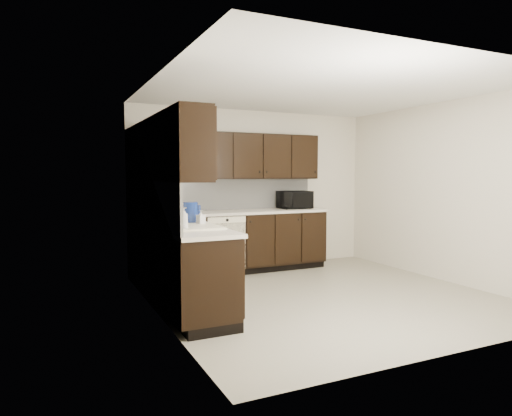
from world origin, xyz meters
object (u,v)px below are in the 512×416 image
at_px(microwave, 295,200).
at_px(blue_pitcher, 191,213).
at_px(storage_bin, 164,211).
at_px(toaster_oven, 147,205).
at_px(sink, 190,232).

height_order(microwave, blue_pitcher, microwave).
xyz_separation_m(storage_bin, blue_pitcher, (0.11, -0.79, 0.03)).
distance_m(storage_bin, blue_pitcher, 0.80).
bearing_deg(toaster_oven, storage_bin, -86.07).
height_order(microwave, storage_bin, microwave).
bearing_deg(sink, toaster_oven, 92.21).
height_order(storage_bin, blue_pitcher, blue_pitcher).
distance_m(microwave, blue_pitcher, 2.65).
xyz_separation_m(sink, microwave, (2.28, 1.74, 0.20)).
bearing_deg(toaster_oven, microwave, -1.14).
relative_size(storage_bin, blue_pitcher, 1.88).
distance_m(toaster_oven, storage_bin, 0.75).
relative_size(sink, microwave, 1.60).
distance_m(microwave, toaster_oven, 2.35).
height_order(sink, blue_pitcher, sink).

